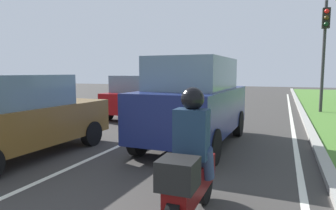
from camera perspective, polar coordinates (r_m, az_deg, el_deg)
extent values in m
plane|color=#383533|center=(12.61, 6.09, -2.48)|extent=(60.00, 60.00, 0.00)
cube|color=silver|center=(12.80, 3.06, -2.31)|extent=(0.12, 32.00, 0.01)
cube|color=silver|center=(12.19, 22.68, -3.23)|extent=(0.12, 32.00, 0.01)
cube|color=#9E9B93|center=(12.20, 25.04, -3.05)|extent=(0.24, 48.00, 0.12)
cube|color=navy|center=(7.87, 5.23, -0.92)|extent=(2.03, 4.55, 1.10)
cube|color=slate|center=(7.67, 4.96, 6.01)|extent=(1.78, 2.75, 0.80)
cylinder|color=black|center=(9.66, 3.02, -2.86)|extent=(0.24, 0.77, 0.76)
cylinder|color=black|center=(9.22, 13.30, -3.46)|extent=(0.24, 0.77, 0.76)
cylinder|color=black|center=(6.92, -5.72, -6.56)|extent=(0.24, 0.77, 0.76)
cylinder|color=black|center=(6.29, 8.55, -7.91)|extent=(0.24, 0.77, 0.76)
cube|color=brown|center=(7.52, -26.35, -3.36)|extent=(1.91, 4.36, 0.84)
cube|color=slate|center=(7.37, -27.23, 2.45)|extent=(1.63, 2.15, 0.70)
cylinder|color=black|center=(9.14, -22.55, -4.24)|extent=(0.24, 0.65, 0.64)
cylinder|color=black|center=(8.08, -14.47, -5.30)|extent=(0.24, 0.65, 0.64)
cube|color=maroon|center=(12.87, -5.60, 0.84)|extent=(1.65, 3.70, 0.80)
cube|color=slate|center=(12.60, -6.16, 4.10)|extent=(1.49, 1.90, 0.68)
cylinder|color=black|center=(14.37, -5.99, -0.20)|extent=(0.22, 0.60, 0.60)
cylinder|color=black|center=(13.74, -0.40, -0.46)|extent=(0.22, 0.60, 0.60)
cylinder|color=black|center=(12.21, -11.43, -1.44)|extent=(0.22, 0.60, 0.60)
cylinder|color=black|center=(11.46, -5.07, -1.83)|extent=(0.22, 0.60, 0.60)
cube|color=#590A0A|center=(3.80, 4.68, -14.27)|extent=(0.29, 1.40, 0.36)
ellipsoid|color=#590A0A|center=(4.06, 6.09, -9.69)|extent=(0.28, 0.50, 0.24)
cube|color=black|center=(3.22, 1.95, -13.03)|extent=(0.40, 0.40, 0.32)
cylinder|color=black|center=(4.54, 7.17, -14.61)|extent=(0.11, 0.60, 0.60)
cube|color=#192D47|center=(3.59, 4.54, -5.53)|extent=(0.40, 0.26, 0.60)
sphere|color=black|center=(3.56, 4.73, 1.20)|extent=(0.28, 0.28, 0.28)
cylinder|color=navy|center=(3.84, 2.52, -10.57)|extent=(0.16, 0.30, 0.45)
cylinder|color=navy|center=(3.76, 7.54, -11.02)|extent=(0.16, 0.30, 0.45)
cylinder|color=#2D2D2D|center=(15.68, 27.64, 8.02)|extent=(0.14, 0.14, 5.17)
cube|color=black|center=(15.66, 28.06, 14.49)|extent=(0.32, 0.24, 0.90)
sphere|color=red|center=(15.58, 28.17, 15.58)|extent=(0.20, 0.20, 0.20)
sphere|color=#382B0C|center=(15.53, 28.12, 14.56)|extent=(0.20, 0.20, 0.20)
sphere|color=black|center=(15.49, 28.06, 13.54)|extent=(0.20, 0.20, 0.20)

